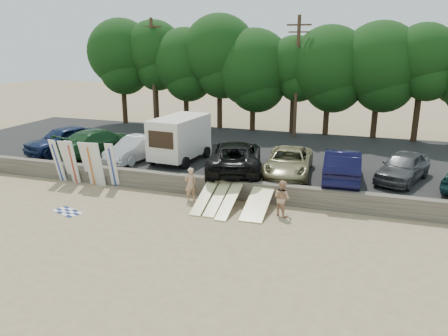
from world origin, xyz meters
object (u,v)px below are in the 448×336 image
at_px(car_3, 235,156).
at_px(car_4, 289,162).
at_px(box_trailer, 180,137).
at_px(cooler, 207,197).
at_px(car_0, 64,139).
at_px(car_1, 100,142).
at_px(car_5, 342,165).
at_px(beachgoer_a, 191,184).
at_px(car_6, 403,167).
at_px(car_2, 136,148).
at_px(beachgoer_b, 282,198).

distance_m(car_3, car_4, 3.03).
xyz_separation_m(box_trailer, cooler, (3.35, -4.27, -2.08)).
relative_size(car_0, car_4, 0.98).
bearing_deg(car_1, car_5, -167.92).
bearing_deg(car_4, box_trailer, 169.68).
bearing_deg(beachgoer_a, car_1, -72.36).
distance_m(car_0, car_1, 2.58).
distance_m(car_1, beachgoer_a, 9.37).
height_order(car_0, car_1, car_0).
xyz_separation_m(car_0, car_1, (2.56, 0.37, -0.04)).
bearing_deg(car_3, cooler, 66.43).
relative_size(car_1, car_6, 1.28).
height_order(car_2, cooler, car_2).
relative_size(car_1, car_3, 0.92).
relative_size(beachgoer_a, beachgoer_b, 1.01).
height_order(car_1, car_3, car_3).
bearing_deg(beachgoer_a, car_6, 159.71).
bearing_deg(car_5, car_2, -4.36).
relative_size(box_trailer, car_6, 1.00).
distance_m(car_3, car_6, 9.02).
relative_size(car_0, beachgoer_a, 2.98).
xyz_separation_m(car_2, car_5, (12.46, -0.33, 0.11)).
bearing_deg(car_4, cooler, -139.03).
bearing_deg(beachgoer_b, beachgoer_a, 26.10).
bearing_deg(car_3, car_2, -18.08).
bearing_deg(cooler, car_0, 159.86).
bearing_deg(car_1, beachgoer_b, 174.70).
height_order(car_1, car_4, car_1).
relative_size(car_2, car_3, 0.72).
bearing_deg(car_0, beachgoer_b, 4.36).
relative_size(car_3, car_5, 1.22).
bearing_deg(car_5, car_0, -4.67).
bearing_deg(car_1, beachgoer_a, 167.33).
bearing_deg(beachgoer_a, car_5, 161.69).
bearing_deg(car_6, beachgoer_b, -115.78).
bearing_deg(box_trailer, car_3, -9.58).
bearing_deg(car_3, car_5, 165.84).
relative_size(box_trailer, car_4, 0.86).
distance_m(beachgoer_a, cooler, 1.09).
bearing_deg(car_2, cooler, -19.90).
relative_size(box_trailer, car_2, 1.00).
bearing_deg(box_trailer, car_4, -0.53).
xyz_separation_m(car_4, car_6, (5.95, 0.79, 0.04)).
distance_m(box_trailer, car_3, 4.05).
relative_size(car_0, cooler, 13.55).
bearing_deg(box_trailer, car_5, -0.19).
height_order(car_4, car_5, car_5).
relative_size(car_6, beachgoer_a, 2.62).
height_order(box_trailer, car_3, box_trailer).
xyz_separation_m(car_4, beachgoer_a, (-4.32, -3.73, -0.57)).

